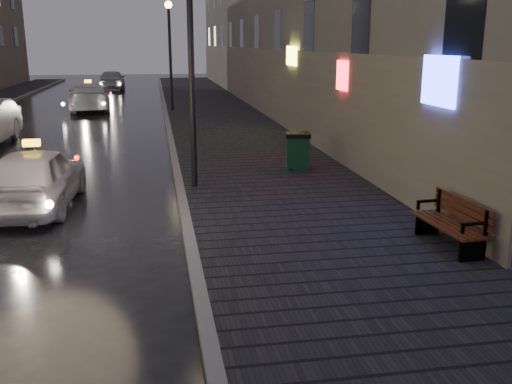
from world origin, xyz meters
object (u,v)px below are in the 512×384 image
at_px(trash_bin, 298,151).
at_px(taxi_mid, 89,97).
at_px(car_far, 112,80).
at_px(lamp_near, 191,42).
at_px(bench, 453,223).
at_px(lamp_far, 170,42).
at_px(taxi_near, 35,178).

bearing_deg(trash_bin, taxi_mid, 123.59).
relative_size(taxi_mid, car_far, 1.13).
height_order(lamp_near, car_far, lamp_near).
bearing_deg(bench, lamp_near, 125.03).
relative_size(trash_bin, taxi_mid, 0.20).
relative_size(lamp_far, trash_bin, 5.35).
bearing_deg(car_far, trash_bin, 101.65).
bearing_deg(bench, car_far, 98.45).
bearing_deg(lamp_far, taxi_near, -101.62).
xyz_separation_m(lamp_near, trash_bin, (2.89, 1.45, -2.84)).
distance_m(lamp_far, taxi_mid, 5.42).
bearing_deg(lamp_near, bench, -51.12).
relative_size(lamp_near, lamp_far, 1.00).
height_order(taxi_near, taxi_mid, taxi_mid).
distance_m(bench, taxi_mid, 24.29).
xyz_separation_m(lamp_far, taxi_near, (-3.45, -16.77, -2.81)).
bearing_deg(taxi_mid, lamp_near, 97.36).
distance_m(lamp_near, car_far, 31.73).
bearing_deg(car_far, taxi_mid, 87.51).
distance_m(taxi_mid, car_far, 13.42).
height_order(taxi_mid, car_far, car_far).
height_order(lamp_far, car_far, lamp_far).
xyz_separation_m(lamp_near, bench, (3.96, -4.91, -2.92)).
height_order(trash_bin, taxi_mid, taxi_mid).
bearing_deg(trash_bin, bench, -70.24).
relative_size(lamp_far, taxi_near, 1.32).
distance_m(lamp_near, bench, 6.96).
distance_m(lamp_far, car_far, 16.10).
bearing_deg(lamp_far, trash_bin, -78.76).
distance_m(lamp_far, taxi_near, 17.35).
bearing_deg(taxi_near, trash_bin, -157.28).
height_order(bench, trash_bin, trash_bin).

